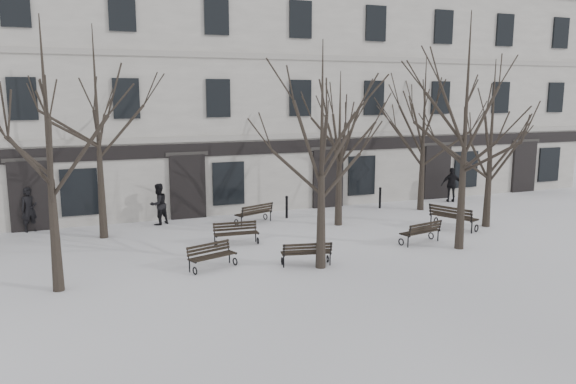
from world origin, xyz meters
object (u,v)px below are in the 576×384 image
tree_3 (492,124)px  bench_5 (453,216)px  tree_1 (322,128)px  bench_0 (212,255)px  bench_1 (306,252)px  tree_0 (47,123)px  bench_3 (236,233)px  bench_2 (421,231)px  bench_4 (255,213)px  tree_2 (467,103)px

tree_3 → bench_5: tree_3 is taller
tree_1 → bench_0: bearing=159.8°
bench_0 → bench_1: 3.09m
bench_0 → bench_1: bearing=-35.1°
tree_0 → bench_0: size_ratio=4.53×
tree_0 → bench_3: (6.17, 3.00, -4.35)m
tree_1 → bench_1: (-0.35, 0.36, -4.07)m
bench_2 → tree_1: bearing=2.6°
tree_0 → bench_4: tree_0 is taller
tree_2 → bench_0: bearing=173.8°
bench_3 → tree_0: bearing=-150.1°
tree_0 → bench_1: size_ratio=4.49×
bench_0 → bench_3: (1.56, 2.56, 0.01)m
tree_0 → bench_5: (15.29, 2.03, -4.26)m
tree_2 → bench_5: size_ratio=4.03×
tree_2 → bench_1: 7.72m
bench_5 → bench_1: bearing=85.0°
bench_0 → bench_5: 10.80m
bench_0 → bench_1: bench_1 is taller
bench_0 → bench_3: bearing=39.6°
tree_0 → bench_2: size_ratio=4.26×
bench_3 → bench_4: size_ratio=0.93×
tree_0 → bench_3: tree_0 is taller
tree_0 → tree_2: size_ratio=0.91×
bench_3 → bench_4: bearing=64.4°
tree_1 → tree_3: 9.41m
bench_0 → bench_5: bench_5 is taller
tree_0 → bench_4: 10.86m
bench_4 → bench_5: bench_5 is taller
tree_3 → bench_5: bearing=175.9°
bench_4 → tree_3: bearing=133.5°
tree_2 → bench_2: bearing=129.8°
bench_2 → bench_5: (2.57, 1.48, 0.07)m
tree_2 → bench_1: (-6.04, 0.12, -4.81)m
bench_0 → bench_1: (2.97, -0.86, 0.01)m
tree_3 → bench_2: tree_3 is taller
tree_2 → bench_5: (1.67, 2.56, -4.71)m
bench_4 → bench_5: bearing=129.5°
bench_3 → bench_5: bearing=-2.1°
bench_3 → tree_1: bearing=-61.1°
tree_1 → bench_5: size_ratio=3.47×
bench_2 → bench_5: 2.97m
tree_1 → bench_4: 7.95m
tree_1 → bench_4: bearing=90.2°
tree_2 → bench_0: tree_2 is taller
bench_0 → bench_2: size_ratio=0.94×
tree_0 → tree_2: tree_2 is taller
tree_3 → bench_2: 5.91m
tree_1 → bench_3: 5.82m
tree_2 → bench_2: (-0.90, 1.08, -4.79)m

